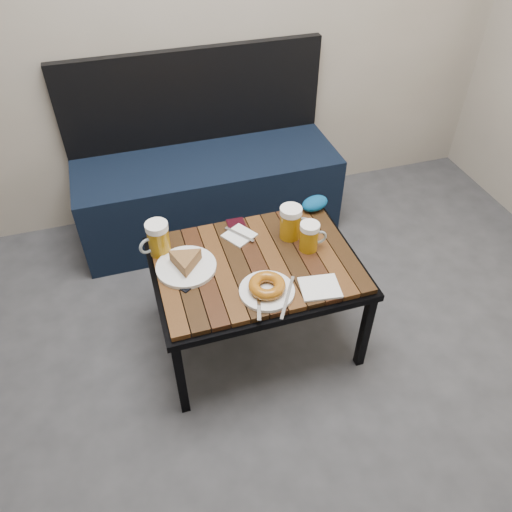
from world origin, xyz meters
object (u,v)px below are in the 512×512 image
object	(u,v)px
passport_navy	(189,280)
knit_pouch	(315,203)
passport_burgundy	(237,226)
beer_mug_left	(158,239)
beer_mug_right	(310,237)
bench	(208,185)
plate_bagel	(267,288)
plate_pie	(186,263)
beer_mug_centre	(291,222)
cafe_table	(256,269)

from	to	relation	value
passport_navy	knit_pouch	bearing A→B (deg)	80.22
passport_burgundy	knit_pouch	distance (m)	0.38
beer_mug_left	beer_mug_right	size ratio (longest dim) A/B	1.15
bench	beer_mug_right	bearing A→B (deg)	-74.45
plate_bagel	passport_navy	xyz separation A→B (m)	(-0.27, 0.15, -0.02)
plate_pie	passport_navy	xyz separation A→B (m)	(-0.00, -0.07, -0.02)
beer_mug_centre	beer_mug_right	xyz separation A→B (m)	(0.05, -0.10, -0.01)
knit_pouch	beer_mug_right	bearing A→B (deg)	-117.00
beer_mug_right	passport_burgundy	distance (m)	0.34
beer_mug_left	bench	bearing A→B (deg)	-136.82
beer_mug_centre	knit_pouch	world-z (taller)	beer_mug_centre
beer_mug_left	passport_navy	bearing A→B (deg)	91.69
plate_bagel	knit_pouch	world-z (taller)	same
passport_burgundy	knit_pouch	size ratio (longest dim) A/B	0.79
bench	beer_mug_centre	xyz separation A→B (m)	(0.20, -0.77, 0.27)
beer_mug_right	plate_pie	bearing A→B (deg)	179.84
beer_mug_centre	passport_navy	world-z (taller)	beer_mug_centre
beer_mug_right	knit_pouch	world-z (taller)	beer_mug_right
beer_mug_centre	knit_pouch	xyz separation A→B (m)	(0.17, 0.15, -0.05)
cafe_table	passport_burgundy	xyz separation A→B (m)	(-0.01, 0.24, 0.05)
beer_mug_right	beer_mug_left	bearing A→B (deg)	168.51
passport_navy	bench	bearing A→B (deg)	129.38
bench	knit_pouch	world-z (taller)	bench
beer_mug_left	passport_burgundy	size ratio (longest dim) A/B	1.39
beer_mug_centre	passport_navy	bearing A→B (deg)	-149.67
beer_mug_left	beer_mug_right	distance (m)	0.62
beer_mug_centre	plate_bagel	xyz separation A→B (m)	(-0.20, -0.29, -0.05)
bench	passport_navy	bearing A→B (deg)	-106.70
beer_mug_right	plate_bagel	size ratio (longest dim) A/B	0.49
passport_navy	knit_pouch	xyz separation A→B (m)	(0.64, 0.29, 0.03)
passport_burgundy	beer_mug_centre	bearing A→B (deg)	-31.47
passport_navy	beer_mug_right	bearing A→B (deg)	60.27
beer_mug_left	beer_mug_right	world-z (taller)	beer_mug_left
plate_pie	knit_pouch	distance (m)	0.67
plate_pie	plate_bagel	distance (m)	0.35
passport_burgundy	plate_bagel	bearing A→B (deg)	-87.96
beer_mug_right	plate_bagel	distance (m)	0.31
beer_mug_left	passport_navy	xyz separation A→B (m)	(0.08, -0.20, -0.07)
plate_pie	passport_burgundy	world-z (taller)	plate_pie
beer_mug_centre	beer_mug_left	bearing A→B (deg)	-172.09
beer_mug_left	plate_bagel	bearing A→B (deg)	114.78
beer_mug_left	passport_burgundy	xyz separation A→B (m)	(0.35, 0.07, -0.07)
plate_pie	passport_navy	bearing A→B (deg)	-93.95
bench	knit_pouch	xyz separation A→B (m)	(0.37, -0.62, 0.23)
cafe_table	plate_bagel	distance (m)	0.19
beer_mug_left	plate_pie	xyz separation A→B (m)	(0.08, -0.13, -0.05)
plate_pie	knit_pouch	xyz separation A→B (m)	(0.64, 0.22, 0.00)
bench	passport_burgundy	size ratio (longest dim) A/B	13.18
beer_mug_centre	plate_pie	world-z (taller)	beer_mug_centre
cafe_table	beer_mug_left	world-z (taller)	beer_mug_left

